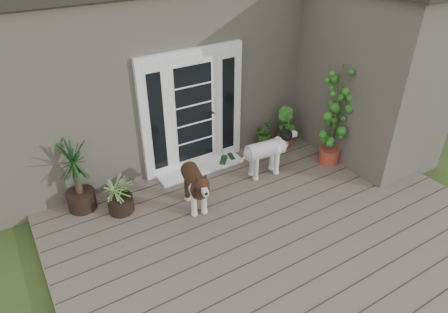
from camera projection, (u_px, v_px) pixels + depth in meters
deck at (277, 232)px, 5.94m from camera, size 6.20×4.60×0.12m
house_main at (155, 57)px, 8.24m from camera, size 7.40×4.00×3.10m
house_wing at (373, 77)px, 7.24m from camera, size 1.60×2.40×3.10m
door_unit at (193, 111)px, 6.85m from camera, size 1.90×0.14×2.15m
door_step at (201, 168)px, 7.26m from camera, size 1.60×0.40×0.05m
brindle_dog at (195, 187)px, 6.16m from camera, size 0.56×0.95×0.74m
white_dog at (265, 156)px, 6.93m from camera, size 0.94×0.47×0.75m
spider_plant at (119, 193)px, 6.09m from camera, size 0.74×0.74×0.69m
yucca at (76, 177)px, 6.02m from camera, size 0.86×0.86×1.19m
herb_a at (263, 138)px, 7.76m from camera, size 0.52×0.52×0.48m
herb_b at (285, 133)px, 7.83m from camera, size 0.49×0.49×0.59m
herb_c at (286, 130)px, 7.99m from camera, size 0.46×0.46×0.52m
sapling at (335, 115)px, 6.97m from camera, size 0.59×0.59×1.95m
clog_left at (231, 157)px, 7.54m from camera, size 0.18×0.28×0.08m
clog_right at (223, 161)px, 7.42m from camera, size 0.33×0.35×0.10m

